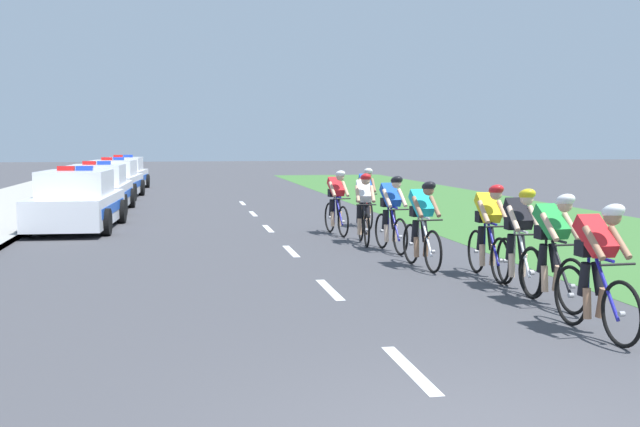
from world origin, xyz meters
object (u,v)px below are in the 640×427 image
object	(u,v)px
cyclist_seventh	(364,208)
cyclist_eighth	(366,197)
police_car_furthest	(124,175)
cyclist_lead	(597,267)
police_car_third	(114,181)
police_car_nearest	(77,203)
cyclist_third	(519,238)
cyclist_ninth	(337,202)
police_car_second	(98,190)
cyclist_second	(553,248)
cyclist_fifth	(422,223)
cyclist_sixth	(391,213)
cyclist_fourth	(489,230)

from	to	relation	value
cyclist_seventh	cyclist_eighth	xyz separation A→B (m)	(0.81, 3.08, 0.00)
police_car_furthest	cyclist_lead	bearing A→B (deg)	-75.57
police_car_third	police_car_furthest	size ratio (longest dim) A/B	1.00
cyclist_seventh	cyclist_eighth	size ratio (longest dim) A/B	1.00
police_car_third	police_car_nearest	bearing A→B (deg)	-90.00
police_car_nearest	police_car_third	distance (m)	10.59
cyclist_lead	cyclist_seventh	bearing A→B (deg)	95.33
cyclist_third	cyclist_ninth	distance (m)	7.15
cyclist_third	police_car_furthest	world-z (taller)	police_car_furthest
cyclist_lead	cyclist_eighth	xyz separation A→B (m)	(0.07, 11.03, 0.00)
police_car_second	police_car_furthest	world-z (taller)	same
cyclist_second	cyclist_fifth	xyz separation A→B (m)	(-0.75, 3.22, 0.00)
cyclist_third	cyclist_second	bearing A→B (deg)	-91.67
police_car_nearest	police_car_furthest	world-z (taller)	same
cyclist_lead	police_car_third	size ratio (longest dim) A/B	0.38
cyclist_sixth	cyclist_eighth	size ratio (longest dim) A/B	1.00
cyclist_fifth	police_car_furthest	distance (m)	23.98
cyclist_lead	police_car_third	bearing A→B (deg)	107.66
cyclist_sixth	cyclist_seventh	bearing A→B (deg)	102.30
cyclist_second	cyclist_eighth	world-z (taller)	same
cyclist_second	cyclist_third	distance (m)	1.09
cyclist_second	cyclist_fourth	bearing A→B (deg)	89.99
police_car_third	cyclist_fourth	bearing A→B (deg)	-68.51
cyclist_third	cyclist_seventh	xyz separation A→B (m)	(-1.03, 5.35, 0.00)
police_car_second	police_car_third	size ratio (longest dim) A/B	0.99
cyclist_lead	police_car_third	distance (m)	23.55
cyclist_lead	cyclist_fourth	bearing A→B (deg)	85.95
cyclist_second	cyclist_eighth	bearing A→B (deg)	91.14
cyclist_lead	cyclist_third	world-z (taller)	same
cyclist_seventh	cyclist_eighth	distance (m)	3.19
cyclist_second	cyclist_eighth	xyz separation A→B (m)	(-0.19, 9.52, 0.00)
cyclist_seventh	police_car_third	xyz separation A→B (m)	(-6.40, 14.49, -0.11)
cyclist_eighth	police_car_furthest	xyz separation A→B (m)	(-7.21, 16.74, -0.11)
cyclist_ninth	cyclist_lead	bearing A→B (deg)	-84.15
police_car_third	cyclist_eighth	bearing A→B (deg)	-57.69
cyclist_eighth	police_car_furthest	world-z (taller)	police_car_furthest
cyclist_eighth	cyclist_seventh	bearing A→B (deg)	-104.70
police_car_nearest	police_car_third	bearing A→B (deg)	90.00
cyclist_lead	cyclist_ninth	size ratio (longest dim) A/B	1.00
cyclist_second	cyclist_sixth	distance (m)	5.28
cyclist_second	police_car_furthest	world-z (taller)	police_car_furthest
cyclist_second	police_car_third	bearing A→B (deg)	109.48
cyclist_sixth	police_car_furthest	xyz separation A→B (m)	(-6.67, 21.03, -0.11)
cyclist_eighth	police_car_third	world-z (taller)	police_car_third
police_car_third	cyclist_sixth	bearing A→B (deg)	-66.99
cyclist_sixth	cyclist_fourth	bearing A→B (deg)	-76.67
cyclist_seventh	police_car_second	distance (m)	10.84
cyclist_ninth	cyclist_fourth	bearing A→B (deg)	-78.28
cyclist_eighth	police_car_second	distance (m)	9.17
cyclist_sixth	cyclist_eighth	world-z (taller)	same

